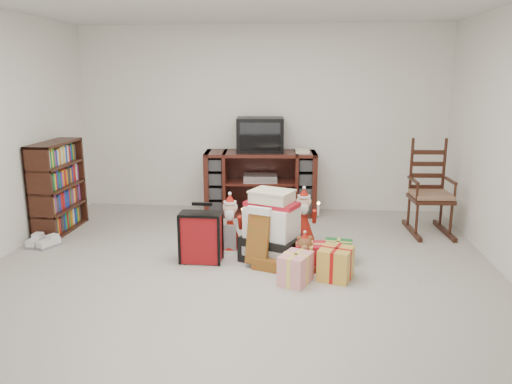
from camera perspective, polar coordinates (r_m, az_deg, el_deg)
room at (r=4.43m, az=-2.20°, el=5.48°), size 5.01×5.01×2.51m
tv_stand at (r=6.73m, az=0.52°, el=1.05°), size 1.51×0.63×0.84m
bookshelf at (r=6.41m, az=-21.70°, el=0.37°), size 0.30×0.89×1.08m
rocking_chair at (r=6.30m, az=19.18°, el=-0.82°), size 0.51×0.79×1.16m
gift_pile at (r=5.04m, az=1.81°, el=-4.45°), size 0.68×0.60×0.71m
red_suitcase at (r=5.04m, az=-6.30°, el=-5.17°), size 0.40×0.22×0.60m
stocking at (r=4.86m, az=0.21°, el=-5.21°), size 0.31×0.21×0.61m
teddy_bear at (r=4.89m, az=5.54°, el=-7.13°), size 0.23×0.20×0.34m
santa_figurine at (r=5.55m, az=5.44°, el=-3.54°), size 0.32×0.30×0.65m
mrs_claus_figurine at (r=5.34m, az=-2.96°, el=-4.25°), size 0.31×0.29×0.63m
sneaker_pair at (r=5.99m, az=-23.25°, el=-5.34°), size 0.33×0.28×0.09m
gift_cluster at (r=4.80m, az=7.68°, el=-7.67°), size 0.61×0.94×0.28m
crt_television at (r=6.66m, az=0.47°, el=6.57°), size 0.64×0.49×0.45m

